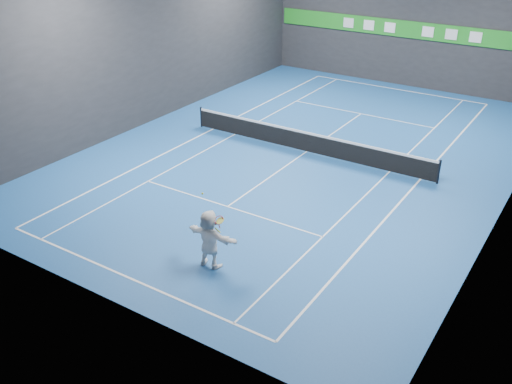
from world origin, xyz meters
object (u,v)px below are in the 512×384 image
Objects in this scene: player at (210,239)px; tennis_net at (307,141)px; tennis_ball at (202,194)px; tennis_racket at (219,222)px.

player is 10.12m from tennis_net.
tennis_ball reaches higher than player.
tennis_ball is at bearing -80.59° from tennis_net.
tennis_racket is at bearing -172.51° from player.
player is 30.66× the size of tennis_ball.
tennis_ball reaches higher than tennis_net.
tennis_net is (-1.84, 9.94, -0.46)m from player.
tennis_net is at bearing -79.59° from player.
player reaches higher than tennis_racket.
tennis_racket is (0.36, 0.05, 0.73)m from player.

